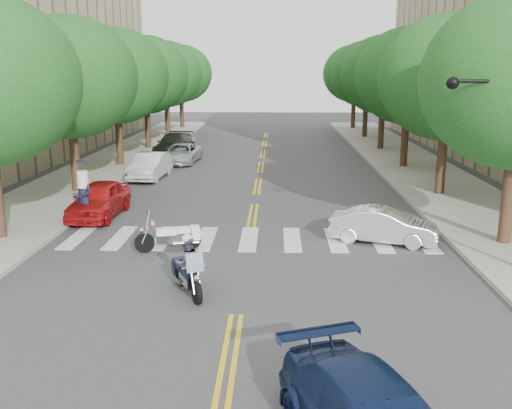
{
  "coord_description": "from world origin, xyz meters",
  "views": [
    {
      "loc": [
        0.95,
        -13.06,
        5.9
      ],
      "look_at": [
        0.26,
        6.41,
        1.3
      ],
      "focal_mm": 40.0,
      "sensor_mm": 36.0,
      "label": 1
    }
  ],
  "objects_px": {
    "motorcycle_parked": "(174,236)",
    "officer_standing": "(84,199)",
    "convertible": "(384,226)",
    "motorcycle_police": "(187,267)"
  },
  "relations": [
    {
      "from": "motorcycle_parked",
      "to": "officer_standing",
      "type": "height_order",
      "value": "officer_standing"
    },
    {
      "from": "officer_standing",
      "to": "convertible",
      "type": "distance_m",
      "value": 11.41
    },
    {
      "from": "motorcycle_police",
      "to": "convertible",
      "type": "height_order",
      "value": "motorcycle_police"
    },
    {
      "from": "motorcycle_parked",
      "to": "officer_standing",
      "type": "distance_m",
      "value": 5.17
    },
    {
      "from": "officer_standing",
      "to": "motorcycle_parked",
      "type": "bearing_deg",
      "value": -8.31
    },
    {
      "from": "motorcycle_police",
      "to": "motorcycle_parked",
      "type": "xyz_separation_m",
      "value": [
        -1.03,
        3.72,
        -0.26
      ]
    },
    {
      "from": "officer_standing",
      "to": "convertible",
      "type": "bearing_deg",
      "value": 19.53
    },
    {
      "from": "motorcycle_parked",
      "to": "officer_standing",
      "type": "bearing_deg",
      "value": 36.9
    },
    {
      "from": "motorcycle_police",
      "to": "convertible",
      "type": "bearing_deg",
      "value": -166.68
    },
    {
      "from": "motorcycle_police",
      "to": "convertible",
      "type": "xyz_separation_m",
      "value": [
        6.14,
        4.89,
        -0.14
      ]
    }
  ]
}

